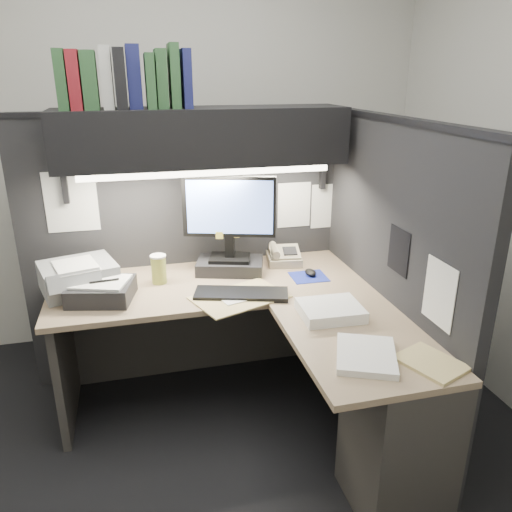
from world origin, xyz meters
name	(u,v)px	position (x,y,z in m)	size (l,w,h in m)	color
floor	(211,462)	(0.00, 0.00, 0.00)	(3.50, 3.50, 0.00)	black
wall_back	(169,147)	(0.00, 1.50, 1.35)	(3.50, 0.04, 2.70)	beige
wall_front	(369,458)	(0.00, -1.50, 1.35)	(3.50, 0.04, 2.70)	beige
partition_back	(187,250)	(0.03, 0.93, 0.80)	(1.90, 0.06, 1.60)	black
partition_right	(387,282)	(0.98, 0.18, 0.80)	(0.06, 1.50, 1.60)	black
desk	(295,375)	(0.43, 0.00, 0.44)	(1.70, 1.53, 0.73)	#95735F
overhead_shelf	(203,137)	(0.12, 0.75, 1.50)	(1.55, 0.34, 0.30)	black
task_light_tube	(208,173)	(0.12, 0.61, 1.33)	(0.04, 0.04, 1.32)	white
monitor	(230,235)	(0.25, 0.69, 0.95)	(0.51, 0.33, 0.56)	black
keyboard	(241,294)	(0.24, 0.34, 0.74)	(0.48, 0.16, 0.02)	black
mousepad	(309,277)	(0.66, 0.50, 0.73)	(0.20, 0.18, 0.00)	navy
mouse	(311,272)	(0.68, 0.51, 0.75)	(0.06, 0.09, 0.03)	black
telephone	(284,257)	(0.59, 0.75, 0.77)	(0.20, 0.21, 0.08)	tan
coffee_cup	(159,270)	(-0.16, 0.63, 0.81)	(0.08, 0.08, 0.15)	#ACAC45
printer	(79,277)	(-0.58, 0.64, 0.80)	(0.37, 0.31, 0.15)	gray
notebook_stack	(101,291)	(-0.46, 0.48, 0.78)	(0.31, 0.26, 0.09)	black
open_folder	(240,297)	(0.22, 0.32, 0.73)	(0.46, 0.30, 0.01)	tan
paper_stack_a	(330,310)	(0.60, 0.02, 0.76)	(0.29, 0.24, 0.06)	white
paper_stack_b	(366,355)	(0.60, -0.37, 0.74)	(0.23, 0.29, 0.03)	white
manila_stack	(431,363)	(0.83, -0.48, 0.74)	(0.19, 0.25, 0.01)	tan
binder_row	(125,79)	(-0.26, 0.75, 1.79)	(0.64, 0.26, 0.31)	#254A27
pinned_papers	(265,222)	(0.42, 0.56, 1.05)	(1.76, 1.31, 0.51)	white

